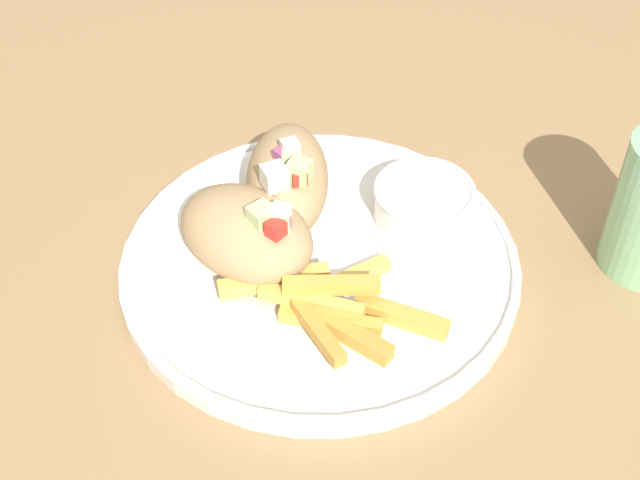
% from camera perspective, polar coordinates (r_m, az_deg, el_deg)
% --- Properties ---
extents(table, '(1.37, 1.37, 0.72)m').
position_cam_1_polar(table, '(0.78, 0.15, -3.32)').
color(table, '#9E7A51').
rests_on(table, ground_plane).
extents(plate, '(0.31, 0.31, 0.02)m').
position_cam_1_polar(plate, '(0.70, 0.00, -1.43)').
color(plate, white).
rests_on(plate, table).
extents(pita_sandwich_near, '(0.12, 0.09, 0.07)m').
position_cam_1_polar(pita_sandwich_near, '(0.67, -4.70, 0.45)').
color(pita_sandwich_near, tan).
rests_on(pita_sandwich_near, plate).
extents(pita_sandwich_far, '(0.13, 0.14, 0.07)m').
position_cam_1_polar(pita_sandwich_far, '(0.72, -1.98, 4.03)').
color(pita_sandwich_far, tan).
rests_on(pita_sandwich_far, plate).
extents(fries_pile, '(0.15, 0.12, 0.03)m').
position_cam_1_polar(fries_pile, '(0.65, 0.89, -4.25)').
color(fries_pile, '#E5B251').
rests_on(fries_pile, plate).
extents(sauce_ramekin, '(0.08, 0.08, 0.03)m').
position_cam_1_polar(sauce_ramekin, '(0.72, 6.66, 2.52)').
color(sauce_ramekin, white).
rests_on(sauce_ramekin, plate).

